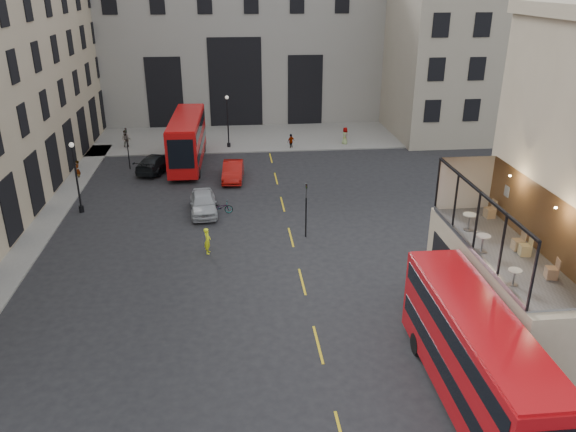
{
  "coord_description": "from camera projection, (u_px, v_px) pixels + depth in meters",
  "views": [
    {
      "loc": [
        -5.7,
        -21.85,
        16.07
      ],
      "look_at": [
        -2.54,
        8.65,
        3.0
      ],
      "focal_mm": 35.0,
      "sensor_mm": 36.0,
      "label": 1
    }
  ],
  "objects": [
    {
      "name": "bicycle",
      "position": [
        221.0,
        207.0,
        41.3
      ],
      "size": [
        1.78,
        0.66,
        0.93
      ],
      "primitive_type": "imported",
      "rotation": [
        0.0,
        0.0,
        1.54
      ],
      "color": "gray",
      "rests_on": "ground"
    },
    {
      "name": "street_lamp_a",
      "position": [
        77.0,
        182.0,
        40.75
      ],
      "size": [
        0.36,
        0.36,
        5.33
      ],
      "color": "black",
      "rests_on": "ground"
    },
    {
      "name": "car_b",
      "position": [
        233.0,
        171.0,
        48.04
      ],
      "size": [
        1.97,
        4.83,
        1.56
      ],
      "primitive_type": "imported",
      "rotation": [
        0.0,
        0.0,
        -0.07
      ],
      "color": "#990D09",
      "rests_on": "ground"
    },
    {
      "name": "cafe_table_mid",
      "position": [
        483.0,
        241.0,
        25.26
      ],
      "size": [
        0.64,
        0.64,
        0.8
      ],
      "color": "beige",
      "rests_on": "cafe_floor"
    },
    {
      "name": "cafe_table_near",
      "position": [
        514.0,
        275.0,
        22.55
      ],
      "size": [
        0.54,
        0.54,
        0.68
      ],
      "color": "silver",
      "rests_on": "cafe_floor"
    },
    {
      "name": "car_c",
      "position": [
        157.0,
        163.0,
        50.25
      ],
      "size": [
        3.83,
        5.69,
        1.53
      ],
      "primitive_type": "imported",
      "rotation": [
        0.0,
        0.0,
        2.79
      ],
      "color": "black",
      "rests_on": "ground"
    },
    {
      "name": "cyclist",
      "position": [
        207.0,
        241.0,
        35.16
      ],
      "size": [
        0.44,
        0.64,
        1.71
      ],
      "primitive_type": "imported",
      "rotation": [
        0.0,
        0.0,
        1.52
      ],
      "color": "#F0FF1A",
      "rests_on": "ground"
    },
    {
      "name": "pedestrian_b",
      "position": [
        172.0,
        158.0,
        51.2
      ],
      "size": [
        1.26,
        1.26,
        1.76
      ],
      "primitive_type": "imported",
      "rotation": [
        0.0,
        0.0,
        0.78
      ],
      "color": "gray",
      "rests_on": "ground"
    },
    {
      "name": "pedestrian_a",
      "position": [
        126.0,
        140.0,
        56.71
      ],
      "size": [
        0.97,
        0.78,
        1.91
      ],
      "primitive_type": "imported",
      "rotation": [
        0.0,
        0.0,
        -0.06
      ],
      "color": "gray",
      "rests_on": "ground"
    },
    {
      "name": "cafe_chair_a",
      "position": [
        552.0,
        272.0,
        23.12
      ],
      "size": [
        0.52,
        0.52,
        0.89
      ],
      "color": "tan",
      "rests_on": "cafe_floor"
    },
    {
      "name": "cafe_chair_c",
      "position": [
        518.0,
        244.0,
        25.53
      ],
      "size": [
        0.48,
        0.48,
        0.92
      ],
      "color": "tan",
      "rests_on": "cafe_floor"
    },
    {
      "name": "cafe_chair_b",
      "position": [
        525.0,
        249.0,
        25.04
      ],
      "size": [
        0.53,
        0.53,
        0.94
      ],
      "color": "tan",
      "rests_on": "cafe_floor"
    },
    {
      "name": "gateway",
      "position": [
        233.0,
        38.0,
        66.59
      ],
      "size": [
        35.0,
        10.6,
        18.0
      ],
      "color": "gray",
      "rests_on": "ground"
    },
    {
      "name": "cafe_chair_d",
      "position": [
        490.0,
        212.0,
        28.98
      ],
      "size": [
        0.52,
        0.52,
        0.96
      ],
      "color": "tan",
      "rests_on": "cafe_floor"
    },
    {
      "name": "car_a",
      "position": [
        203.0,
        203.0,
        41.22
      ],
      "size": [
        2.24,
        4.84,
        1.6
      ],
      "primitive_type": "imported",
      "rotation": [
        0.0,
        0.0,
        0.08
      ],
      "color": "#A3A7AB",
      "rests_on": "ground"
    },
    {
      "name": "bus_near",
      "position": [
        475.0,
        354.0,
        22.04
      ],
      "size": [
        2.57,
        10.87,
        4.33
      ],
      "color": "#A30B10",
      "rests_on": "ground"
    },
    {
      "name": "pedestrian_d",
      "position": [
        345.0,
        136.0,
        58.06
      ],
      "size": [
        0.8,
        1.02,
        1.84
      ],
      "primitive_type": "imported",
      "rotation": [
        0.0,
        0.0,
        1.83
      ],
      "color": "gray",
      "rests_on": "ground"
    },
    {
      "name": "ground",
      "position": [
        359.0,
        342.0,
        26.83
      ],
      "size": [
        140.0,
        140.0,
        0.0
      ],
      "primitive_type": "plane",
      "color": "black",
      "rests_on": "ground"
    },
    {
      "name": "pedestrian_e",
      "position": [
        78.0,
        170.0,
        48.27
      ],
      "size": [
        0.41,
        0.61,
        1.61
      ],
      "primitive_type": "imported",
      "rotation": [
        0.0,
        0.0,
        4.76
      ],
      "color": "gray",
      "rests_on": "ground"
    },
    {
      "name": "traffic_light_near",
      "position": [
        306.0,
        203.0,
        36.76
      ],
      "size": [
        0.16,
        0.2,
        3.8
      ],
      "color": "black",
      "rests_on": "ground"
    },
    {
      "name": "pavement_far",
      "position": [
        229.0,
        137.0,
        61.01
      ],
      "size": [
        40.0,
        12.0,
        0.12
      ],
      "primitive_type": "cube",
      "color": "slate",
      "rests_on": "ground"
    },
    {
      "name": "street_lamp_b",
      "position": [
        228.0,
        125.0,
        56.43
      ],
      "size": [
        0.36,
        0.36,
        5.33
      ],
      "color": "black",
      "rests_on": "ground"
    },
    {
      "name": "host_frontage",
      "position": [
        496.0,
        294.0,
        26.56
      ],
      "size": [
        3.0,
        11.0,
        4.5
      ],
      "primitive_type": "cube",
      "color": "tan",
      "rests_on": "ground"
    },
    {
      "name": "cafe_table_far",
      "position": [
        469.0,
        219.0,
        27.43
      ],
      "size": [
        0.67,
        0.67,
        0.84
      ],
      "color": "beige",
      "rests_on": "cafe_floor"
    },
    {
      "name": "building_right",
      "position": [
        464.0,
        34.0,
        61.22
      ],
      "size": [
        16.6,
        18.6,
        20.0
      ],
      "color": "gray",
      "rests_on": "ground"
    },
    {
      "name": "bus_far",
      "position": [
        187.0,
        138.0,
        51.33
      ],
      "size": [
        2.92,
        11.4,
        4.52
      ],
      "color": "#AE0C0C",
      "rests_on": "ground"
    },
    {
      "name": "cafe_floor",
      "position": [
        504.0,
        251.0,
        25.66
      ],
      "size": [
        3.0,
        10.0,
        0.1
      ],
      "primitive_type": "cube",
      "color": "slate",
      "rests_on": "host_frontage"
    },
    {
      "name": "pedestrian_c",
      "position": [
        291.0,
        141.0,
        56.73
      ],
      "size": [
        0.95,
        0.82,
        1.53
      ],
      "primitive_type": "imported",
      "rotation": [
        0.0,
        0.0,
        3.75
      ],
      "color": "gray",
      "rests_on": "ground"
    },
    {
      "name": "traffic_light_far",
      "position": [
        127.0,
        143.0,
        50.08
      ],
      "size": [
        0.16,
        0.2,
        3.8
      ],
      "color": "black",
      "rests_on": "ground"
    }
  ]
}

